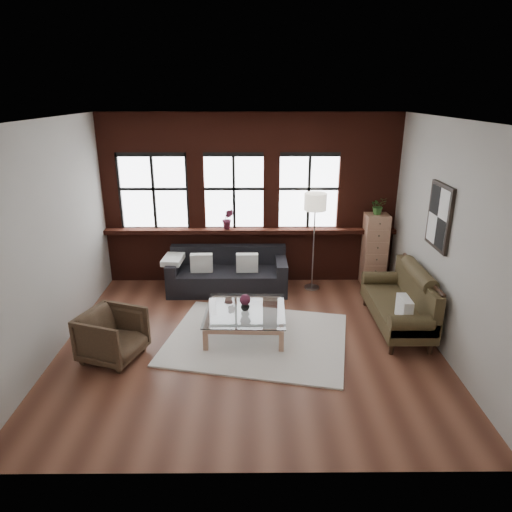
{
  "coord_description": "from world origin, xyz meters",
  "views": [
    {
      "loc": [
        0.05,
        -5.99,
        3.53
      ],
      "look_at": [
        0.1,
        0.6,
        1.15
      ],
      "focal_mm": 32.0,
      "sensor_mm": 36.0,
      "label": 1
    }
  ],
  "objects_px": {
    "armchair": "(112,336)",
    "floor_lamp": "(314,239)",
    "vase": "(245,306)",
    "drawer_chest": "(374,250)",
    "vintage_settee": "(397,299)",
    "dark_sofa": "(228,270)",
    "coffee_table": "(245,322)"
  },
  "relations": [
    {
      "from": "armchair",
      "to": "vase",
      "type": "bearing_deg",
      "value": -50.02
    },
    {
      "from": "vintage_settee",
      "to": "armchair",
      "type": "distance_m",
      "value": 4.29
    },
    {
      "from": "coffee_table",
      "to": "drawer_chest",
      "type": "bearing_deg",
      "value": 38.51
    },
    {
      "from": "floor_lamp",
      "to": "vintage_settee",
      "type": "bearing_deg",
      "value": -53.74
    },
    {
      "from": "coffee_table",
      "to": "armchair",
      "type": "bearing_deg",
      "value": -159.48
    },
    {
      "from": "coffee_table",
      "to": "vase",
      "type": "distance_m",
      "value": 0.27
    },
    {
      "from": "armchair",
      "to": "coffee_table",
      "type": "height_order",
      "value": "armchair"
    },
    {
      "from": "dark_sofa",
      "to": "floor_lamp",
      "type": "bearing_deg",
      "value": 2.9
    },
    {
      "from": "dark_sofa",
      "to": "coffee_table",
      "type": "xyz_separation_m",
      "value": [
        0.35,
        -1.63,
        -0.2
      ]
    },
    {
      "from": "vintage_settee",
      "to": "armchair",
      "type": "relative_size",
      "value": 2.37
    },
    {
      "from": "vase",
      "to": "coffee_table",
      "type": "bearing_deg",
      "value": 0.0
    },
    {
      "from": "vintage_settee",
      "to": "drawer_chest",
      "type": "distance_m",
      "value": 1.77
    },
    {
      "from": "vase",
      "to": "floor_lamp",
      "type": "relative_size",
      "value": 0.07
    },
    {
      "from": "coffee_table",
      "to": "vintage_settee",
      "type": "bearing_deg",
      "value": 4.26
    },
    {
      "from": "armchair",
      "to": "vintage_settee",
      "type": "bearing_deg",
      "value": -58.95
    },
    {
      "from": "vintage_settee",
      "to": "vase",
      "type": "xyz_separation_m",
      "value": [
        -2.37,
        -0.18,
        -0.03
      ]
    },
    {
      "from": "drawer_chest",
      "to": "coffee_table",
      "type": "bearing_deg",
      "value": -141.49
    },
    {
      "from": "vase",
      "to": "armchair",
      "type": "bearing_deg",
      "value": -159.48
    },
    {
      "from": "armchair",
      "to": "floor_lamp",
      "type": "height_order",
      "value": "floor_lamp"
    },
    {
      "from": "vintage_settee",
      "to": "vase",
      "type": "distance_m",
      "value": 2.37
    },
    {
      "from": "drawer_chest",
      "to": "vase",
      "type": "bearing_deg",
      "value": -141.49
    },
    {
      "from": "dark_sofa",
      "to": "vase",
      "type": "height_order",
      "value": "dark_sofa"
    },
    {
      "from": "vintage_settee",
      "to": "coffee_table",
      "type": "relative_size",
      "value": 1.52
    },
    {
      "from": "dark_sofa",
      "to": "vase",
      "type": "xyz_separation_m",
      "value": [
        0.35,
        -1.63,
        0.07
      ]
    },
    {
      "from": "vase",
      "to": "drawer_chest",
      "type": "height_order",
      "value": "drawer_chest"
    },
    {
      "from": "armchair",
      "to": "floor_lamp",
      "type": "bearing_deg",
      "value": -32.51
    },
    {
      "from": "drawer_chest",
      "to": "dark_sofa",
      "type": "bearing_deg",
      "value": -173.82
    },
    {
      "from": "dark_sofa",
      "to": "coffee_table",
      "type": "height_order",
      "value": "dark_sofa"
    },
    {
      "from": "vintage_settee",
      "to": "drawer_chest",
      "type": "bearing_deg",
      "value": 87.89
    },
    {
      "from": "dark_sofa",
      "to": "armchair",
      "type": "bearing_deg",
      "value": -122.51
    },
    {
      "from": "armchair",
      "to": "vase",
      "type": "distance_m",
      "value": 1.96
    },
    {
      "from": "armchair",
      "to": "coffee_table",
      "type": "bearing_deg",
      "value": -50.02
    }
  ]
}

